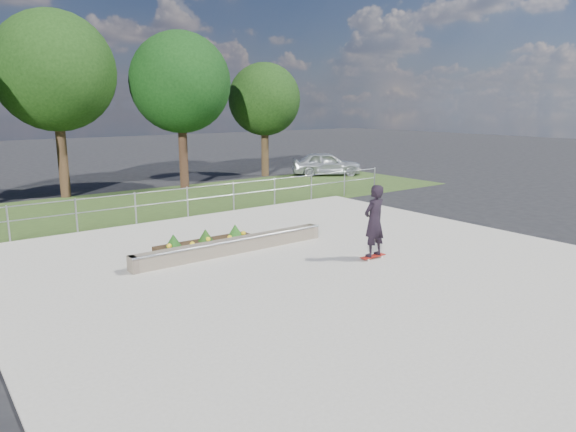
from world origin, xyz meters
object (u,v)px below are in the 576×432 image
(skateboarder, at_px, (374,221))
(parked_car, at_px, (326,164))
(planter_bed, at_px, (209,245))
(grind_ledge, at_px, (233,246))

(skateboarder, xyz_separation_m, parked_car, (10.47, 13.96, -0.41))
(planter_bed, distance_m, parked_car, 17.30)
(grind_ledge, relative_size, parked_car, 1.44)
(grind_ledge, height_order, planter_bed, planter_bed)
(parked_car, bearing_deg, skateboarder, 174.84)
(grind_ledge, distance_m, skateboarder, 4.02)
(skateboarder, height_order, parked_car, skateboarder)
(grind_ledge, distance_m, parked_car, 17.31)
(grind_ledge, relative_size, skateboarder, 2.94)
(skateboarder, bearing_deg, planter_bed, 133.49)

